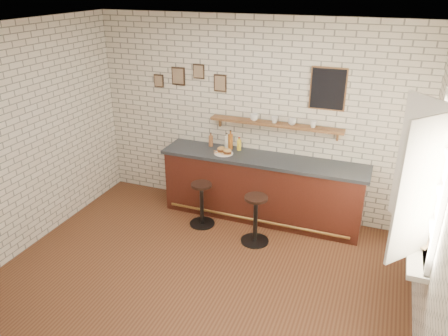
{
  "coord_description": "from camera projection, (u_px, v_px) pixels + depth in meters",
  "views": [
    {
      "loc": [
        1.9,
        -4.08,
        3.49
      ],
      "look_at": [
        -0.02,
        0.9,
        1.12
      ],
      "focal_mm": 35.0,
      "sensor_mm": 36.0,
      "label": 1
    }
  ],
  "objects": [
    {
      "name": "bitters_bottle_white",
      "position": [
        227.0,
        142.0,
        6.77
      ],
      "size": [
        0.07,
        0.07,
        0.25
      ],
      "color": "beige",
      "rests_on": "bar_counter"
    },
    {
      "name": "book_lower",
      "position": [
        415.0,
        242.0,
        4.55
      ],
      "size": [
        0.19,
        0.23,
        0.02
      ],
      "primitive_type": "imported",
      "rotation": [
        0.0,
        0.0,
        0.25
      ],
      "color": "tan",
      "rests_on": "window_sill"
    },
    {
      "name": "potato_chips",
      "position": [
        222.0,
        153.0,
        6.61
      ],
      "size": [
        0.26,
        0.17,
        0.0
      ],
      "color": "#D2944A",
      "rests_on": "sandwich_plate"
    },
    {
      "name": "shelf_cup_c",
      "position": [
        292.0,
        122.0,
        6.3
      ],
      "size": [
        0.12,
        0.12,
        0.09
      ],
      "primitive_type": "imported",
      "rotation": [
        0.0,
        0.0,
        1.64
      ],
      "color": "white",
      "rests_on": "wall_shelf"
    },
    {
      "name": "shelf_cup_b",
      "position": [
        275.0,
        120.0,
        6.38
      ],
      "size": [
        0.15,
        0.15,
        0.1
      ],
      "primitive_type": "imported",
      "rotation": [
        0.0,
        0.0,
        0.65
      ],
      "color": "white",
      "rests_on": "wall_shelf"
    },
    {
      "name": "bar_counter",
      "position": [
        262.0,
        188.0,
        6.67
      ],
      "size": [
        3.1,
        0.65,
        1.01
      ],
      "color": "#4A1C13",
      "rests_on": "ground"
    },
    {
      "name": "window_sill",
      "position": [
        417.0,
        242.0,
        4.62
      ],
      "size": [
        0.2,
        1.35,
        0.06
      ],
      "color": "white",
      "rests_on": "ground"
    },
    {
      "name": "sandwich_plate",
      "position": [
        224.0,
        153.0,
        6.6
      ],
      "size": [
        0.28,
        0.28,
        0.01
      ],
      "primitive_type": "cylinder",
      "color": "white",
      "rests_on": "bar_counter"
    },
    {
      "name": "bitters_bottle_brown",
      "position": [
        211.0,
        141.0,
        6.86
      ],
      "size": [
        0.07,
        0.07,
        0.22
      ],
      "color": "brown",
      "rests_on": "bar_counter"
    },
    {
      "name": "book_upper",
      "position": [
        416.0,
        240.0,
        4.55
      ],
      "size": [
        0.24,
        0.26,
        0.02
      ],
      "primitive_type": "imported",
      "rotation": [
        0.0,
        0.0,
        -0.5
      ],
      "color": "tan",
      "rests_on": "book_lower"
    },
    {
      "name": "bar_stool_left",
      "position": [
        202.0,
        203.0,
        6.53
      ],
      "size": [
        0.4,
        0.4,
        0.68
      ],
      "color": "black",
      "rests_on": "ground"
    },
    {
      "name": "casement_window",
      "position": [
        425.0,
        177.0,
        4.33
      ],
      "size": [
        0.4,
        1.3,
        1.56
      ],
      "color": "white",
      "rests_on": "ground"
    },
    {
      "name": "bitters_bottle_amber",
      "position": [
        230.0,
        141.0,
        6.74
      ],
      "size": [
        0.07,
        0.07,
        0.31
      ],
      "color": "#924D17",
      "rests_on": "bar_counter"
    },
    {
      "name": "bar_stool_right",
      "position": [
        255.0,
        218.0,
        6.08
      ],
      "size": [
        0.4,
        0.4,
        0.72
      ],
      "color": "black",
      "rests_on": "ground"
    },
    {
      "name": "shelf_cup_a",
      "position": [
        254.0,
        117.0,
        6.49
      ],
      "size": [
        0.18,
        0.18,
        0.1
      ],
      "primitive_type": "imported",
      "rotation": [
        0.0,
        0.0,
        0.68
      ],
      "color": "white",
      "rests_on": "wall_shelf"
    },
    {
      "name": "ground",
      "position": [
        200.0,
        276.0,
        5.52
      ],
      "size": [
        5.0,
        5.0,
        0.0
      ],
      "primitive_type": "plane",
      "color": "brown",
      "rests_on": "ground"
    },
    {
      "name": "shelf_cup_d",
      "position": [
        313.0,
        124.0,
        6.2
      ],
      "size": [
        0.11,
        0.11,
        0.1
      ],
      "primitive_type": "imported",
      "rotation": [
        0.0,
        0.0,
        -0.07
      ],
      "color": "white",
      "rests_on": "wall_shelf"
    },
    {
      "name": "wall_shelf",
      "position": [
        275.0,
        124.0,
        6.41
      ],
      "size": [
        2.0,
        0.18,
        0.18
      ],
      "color": "brown",
      "rests_on": "ground"
    },
    {
      "name": "condiment_bottle_yellow",
      "position": [
        239.0,
        145.0,
        6.71
      ],
      "size": [
        0.07,
        0.07,
        0.21
      ],
      "color": "yellow",
      "rests_on": "bar_counter"
    },
    {
      "name": "ciabatta_sandwich",
      "position": [
        224.0,
        151.0,
        6.58
      ],
      "size": [
        0.26,
        0.18,
        0.08
      ],
      "color": "tan",
      "rests_on": "sandwich_plate"
    },
    {
      "name": "back_wall_decor",
      "position": [
        267.0,
        84.0,
        6.3
      ],
      "size": [
        2.96,
        0.02,
        0.56
      ],
      "color": "black",
      "rests_on": "ground"
    }
  ]
}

